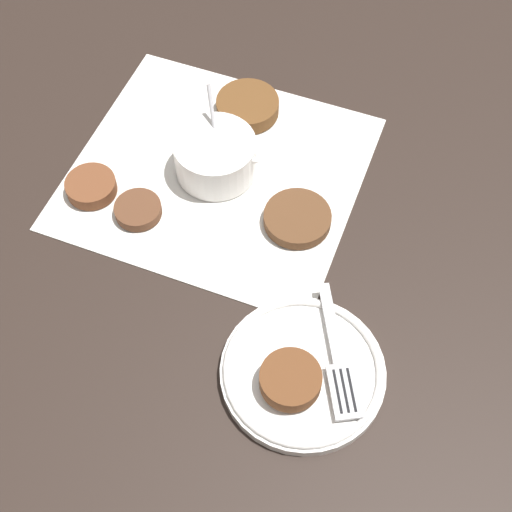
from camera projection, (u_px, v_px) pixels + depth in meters
ground_plane at (216, 155)px, 0.91m from camera, size 4.00×4.00×0.00m
napkin at (217, 172)px, 0.89m from camera, size 0.37×0.34×0.00m
sauce_bowl at (216, 158)px, 0.87m from camera, size 0.11×0.10×0.09m
fritter_0 at (91, 186)px, 0.87m from camera, size 0.06×0.06×0.02m
fritter_1 at (138, 210)px, 0.85m from camera, size 0.06×0.06×0.01m
fritter_2 at (297, 218)px, 0.84m from camera, size 0.08×0.08×0.01m
fritter_3 at (248, 106)px, 0.94m from camera, size 0.08×0.08×0.02m
serving_plate at (303, 372)px, 0.74m from camera, size 0.17×0.17×0.02m
fritter_on_plate at (290, 380)px, 0.72m from camera, size 0.06×0.06×0.02m
fork at (339, 363)px, 0.74m from camera, size 0.10×0.14×0.00m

